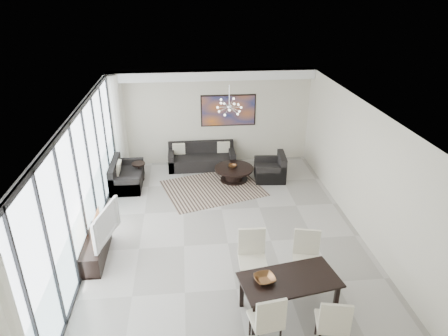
{
  "coord_description": "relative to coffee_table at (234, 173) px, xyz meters",
  "views": [
    {
      "loc": [
        -0.81,
        -7.17,
        5.2
      ],
      "look_at": [
        0.04,
        1.23,
        1.25
      ],
      "focal_mm": 32.0,
      "sensor_mm": 36.0,
      "label": 1
    }
  ],
  "objects": [
    {
      "name": "window_wall",
      "position": [
        -3.37,
        -3.05,
        1.25
      ],
      "size": [
        0.37,
        8.95,
        2.9
      ],
      "color": "white",
      "rests_on": "floor"
    },
    {
      "name": "loveseat",
      "position": [
        -3.05,
        0.0,
        0.02
      ],
      "size": [
        0.81,
        1.45,
        0.72
      ],
      "color": "black",
      "rests_on": "floor"
    },
    {
      "name": "dining_chair_nw",
      "position": [
        -0.2,
        -4.27,
        0.41
      ],
      "size": [
        0.52,
        0.52,
        1.1
      ],
      "color": "beige",
      "rests_on": "floor"
    },
    {
      "name": "dining_chair_ne",
      "position": [
        0.81,
        -4.34,
        0.39
      ],
      "size": [
        0.59,
        0.59,
        1.06
      ],
      "color": "beige",
      "rests_on": "floor"
    },
    {
      "name": "dining_chair_se",
      "position": [
        0.75,
        -5.97,
        0.36
      ],
      "size": [
        0.55,
        0.55,
        1.01
      ],
      "color": "beige",
      "rests_on": "floor"
    },
    {
      "name": "side_table",
      "position": [
        -2.71,
        0.29,
        0.13
      ],
      "size": [
        0.38,
        0.38,
        0.53
      ],
      "color": "black",
      "rests_on": "floor"
    },
    {
      "name": "painting",
      "position": [
        -0.01,
        1.42,
        1.43
      ],
      "size": [
        1.68,
        0.04,
        0.98
      ],
      "primitive_type": "cube",
      "color": "#C05E1A",
      "rests_on": "room_shell"
    },
    {
      "name": "armchair",
      "position": [
        1.08,
        -0.0,
        0.04
      ],
      "size": [
        0.92,
        0.96,
        0.75
      ],
      "color": "black",
      "rests_on": "floor"
    },
    {
      "name": "tv_console",
      "position": [
        -3.27,
        -3.25,
        0.0
      ],
      "size": [
        0.4,
        1.42,
        0.44
      ],
      "primitive_type": "cube",
      "color": "black",
      "rests_on": "floor"
    },
    {
      "name": "television",
      "position": [
        -3.11,
        -3.21,
        0.56
      ],
      "size": [
        0.44,
        1.19,
        0.68
      ],
      "primitive_type": "imported",
      "rotation": [
        0.0,
        0.0,
        1.33
      ],
      "color": "gray",
      "rests_on": "tv_console"
    },
    {
      "name": "dining_chair_sw",
      "position": [
        -0.21,
        -5.82,
        0.37
      ],
      "size": [
        0.54,
        0.54,
        1.02
      ],
      "color": "beige",
      "rests_on": "floor"
    },
    {
      "name": "chandelier",
      "position": [
        -0.21,
        -0.55,
        2.13
      ],
      "size": [
        0.66,
        0.66,
        0.71
      ],
      "color": "silver",
      "rests_on": "room_shell"
    },
    {
      "name": "soffit",
      "position": [
        -0.51,
        1.25,
        2.55
      ],
      "size": [
        5.98,
        0.4,
        0.26
      ],
      "primitive_type": "cube",
      "color": "white",
      "rests_on": "room_shell"
    },
    {
      "name": "bowl_coffee",
      "position": [
        -0.04,
        0.02,
        0.21
      ],
      "size": [
        0.3,
        0.3,
        0.08
      ],
      "primitive_type": "imported",
      "rotation": [
        0.0,
        0.0,
        -0.18
      ],
      "color": "brown",
      "rests_on": "coffee_table"
    },
    {
      "name": "sofa_main",
      "position": [
        -0.87,
        1.02,
        0.03
      ],
      "size": [
        2.02,
        0.83,
        0.73
      ],
      "color": "black",
      "rests_on": "floor"
    },
    {
      "name": "room_shell",
      "position": [
        -0.05,
        -3.05,
        1.23
      ],
      "size": [
        6.0,
        9.0,
        2.9
      ],
      "color": "#A8A39B",
      "rests_on": "ground"
    },
    {
      "name": "coffee_table",
      "position": [
        0.0,
        0.0,
        0.0
      ],
      "size": [
        1.12,
        1.12,
        0.39
      ],
      "color": "black",
      "rests_on": "floor"
    },
    {
      "name": "rug",
      "position": [
        -0.64,
        -0.45,
        -0.22
      ],
      "size": [
        3.0,
        2.61,
        0.01
      ],
      "primitive_type": "cube",
      "rotation": [
        0.0,
        0.0,
        0.29
      ],
      "color": "black",
      "rests_on": "floor"
    },
    {
      "name": "bowl_dining",
      "position": [
        -0.13,
        -5.1,
        0.51
      ],
      "size": [
        0.41,
        0.41,
        0.09
      ],
      "primitive_type": "imported",
      "rotation": [
        0.0,
        0.0,
        0.2
      ],
      "color": "brown",
      "rests_on": "dining_table"
    },
    {
      "name": "dining_table",
      "position": [
        0.3,
        -5.1,
        0.38
      ],
      "size": [
        1.77,
        1.1,
        0.69
      ],
      "color": "black",
      "rests_on": "floor"
    }
  ]
}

